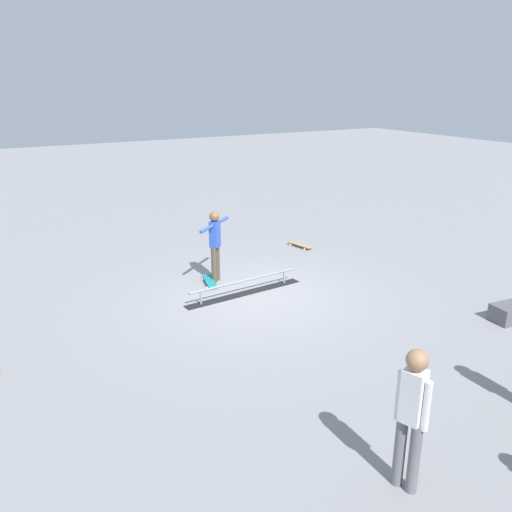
% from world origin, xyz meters
% --- Properties ---
extents(ground_plane, '(60.00, 60.00, 0.00)m').
position_xyz_m(ground_plane, '(0.00, 0.00, 0.00)').
color(ground_plane, gray).
extents(grind_rail, '(2.81, 0.45, 0.32)m').
position_xyz_m(grind_rail, '(0.16, -0.21, 0.14)').
color(grind_rail, black).
rests_on(grind_rail, ground_plane).
extents(skater_main, '(1.07, 0.88, 1.63)m').
position_xyz_m(skater_main, '(0.38, -1.18, 0.95)').
color(skater_main, brown).
rests_on(skater_main, ground_plane).
extents(skateboard_main, '(0.39, 0.82, 0.09)m').
position_xyz_m(skateboard_main, '(0.58, -1.10, 0.07)').
color(skateboard_main, teal).
rests_on(skateboard_main, ground_plane).
extents(bystander_white_shirt, '(0.26, 0.39, 1.74)m').
position_xyz_m(bystander_white_shirt, '(1.27, 5.64, 0.98)').
color(bystander_white_shirt, slate).
rests_on(bystander_white_shirt, ground_plane).
extents(loose_skateboard_natural, '(0.37, 0.82, 0.09)m').
position_xyz_m(loose_skateboard_natural, '(-2.72, -2.36, 0.07)').
color(loose_skateboard_natural, tan).
rests_on(loose_skateboard_natural, ground_plane).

